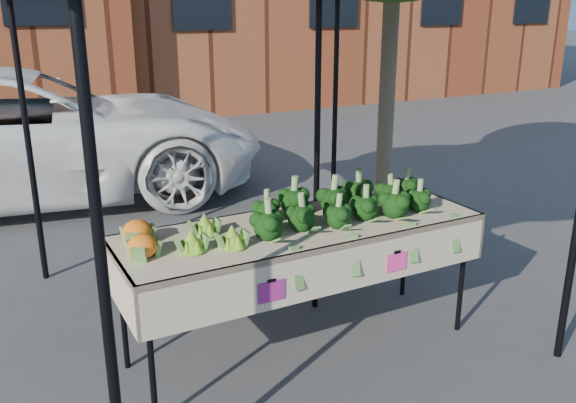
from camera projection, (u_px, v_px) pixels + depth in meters
name	position (u px, v px, depth m)	size (l,w,h in m)	color
ground	(293.00, 341.00, 4.31)	(90.00, 90.00, 0.00)	#353538
table	(302.00, 288.00, 4.09)	(2.41, 0.82, 0.90)	#BFAB8E
canopy	(268.00, 137.00, 4.30)	(3.16, 3.16, 2.74)	black
broccoli_heap	(343.00, 199.00, 4.08)	(1.45, 0.55, 0.24)	black
romanesco_cluster	(205.00, 229.00, 3.62)	(0.41, 0.45, 0.18)	#82AF25
cauliflower_pair	(140.00, 237.00, 3.53)	(0.21, 0.41, 0.16)	orange
street_tree	(390.00, 38.00, 5.08)	(2.02, 2.02, 3.97)	#1E4C14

